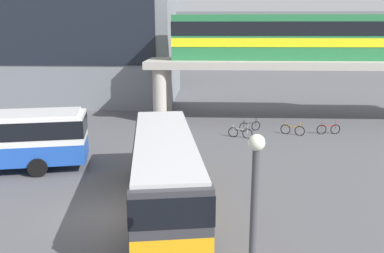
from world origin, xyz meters
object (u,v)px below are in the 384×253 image
(bicycle_red, at_px, (328,129))
(bicycle_orange, at_px, (293,130))
(station_building, at_px, (72,25))
(bicycle_silver, at_px, (240,133))
(bus_main, at_px, (165,165))
(bicycle_black, at_px, (250,126))
(train, at_px, (294,36))

(bicycle_red, bearing_deg, bicycle_orange, -173.27)
(station_building, bearing_deg, bicycle_silver, -43.65)
(bus_main, bearing_deg, bicycle_silver, 70.92)
(station_building, relative_size, bicycle_orange, 13.47)
(station_building, xyz_separation_m, bicycle_orange, (21.04, -15.37, -7.55))
(bicycle_red, bearing_deg, bicycle_black, 173.46)
(bus_main, relative_size, bicycle_orange, 6.85)
(train, bearing_deg, bus_main, -115.72)
(bicycle_red, relative_size, bicycle_orange, 1.08)
(station_building, distance_m, bicycle_silver, 24.88)
(bicycle_red, height_order, bicycle_black, same)
(train, height_order, bicycle_silver, train)
(station_building, relative_size, train, 1.10)
(bus_main, distance_m, bicycle_red, 16.96)
(train, bearing_deg, bicycle_red, -70.02)
(train, height_order, bicycle_orange, train)
(station_building, distance_m, bicycle_red, 29.09)
(bicycle_red, relative_size, bicycle_black, 1.07)
(bus_main, relative_size, bicycle_silver, 6.62)
(train, bearing_deg, station_building, 155.59)
(train, relative_size, bicycle_silver, 11.80)
(bicycle_black, height_order, bicycle_orange, same)
(train, height_order, bicycle_black, train)
(train, bearing_deg, bicycle_black, -130.60)
(bicycle_black, bearing_deg, bicycle_silver, -113.81)
(train, relative_size, bicycle_orange, 12.21)
(bus_main, height_order, bicycle_orange, bus_main)
(bus_main, relative_size, bicycle_black, 6.81)
(bicycle_red, distance_m, bicycle_orange, 2.70)
(bicycle_silver, xyz_separation_m, bicycle_black, (0.86, 1.96, 0.00))
(station_building, distance_m, train, 24.02)
(bicycle_silver, bearing_deg, bus_main, -109.08)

